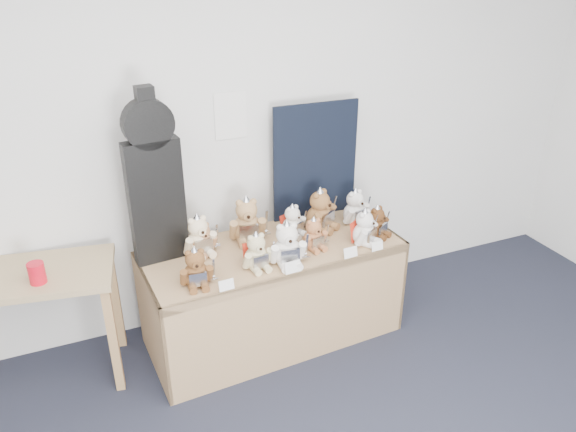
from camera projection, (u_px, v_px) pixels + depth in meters
name	position (u px, v px, depth m)	size (l,w,h in m)	color
room_shell	(231.00, 116.00, 3.53)	(6.00, 6.00, 6.00)	white
display_table	(277.00, 272.00, 3.55)	(1.67, 0.77, 0.68)	#99774D
side_table	(35.00, 291.00, 3.21)	(0.96, 0.64, 0.75)	#9A7C53
guitar_case	(154.00, 180.00, 3.20)	(0.33, 0.13, 1.05)	black
navy_board	(315.00, 161.00, 3.79)	(0.60, 0.02, 0.80)	black
red_cup	(37.00, 273.00, 3.04)	(0.09, 0.09, 0.12)	red
teddy_front_far_left	(196.00, 269.00, 3.11)	(0.21, 0.18, 0.26)	brown
teddy_front_left	(257.00, 253.00, 3.28)	(0.21, 0.18, 0.25)	#CBBC8F
teddy_front_centre	(287.00, 246.00, 3.32)	(0.25, 0.21, 0.30)	silver
teddy_front_right	(314.00, 235.00, 3.50)	(0.19, 0.16, 0.23)	#A5653E
teddy_front_far_right	(365.00, 229.00, 3.55)	(0.21, 0.21, 0.26)	silver
teddy_front_end	(377.00, 223.00, 3.64)	(0.20, 0.19, 0.24)	#50311B
teddy_back_left	(199.00, 237.00, 3.43)	(0.24, 0.21, 0.29)	beige
teddy_back_centre_left	(247.00, 222.00, 3.58)	(0.27, 0.24, 0.33)	tan
teddy_back_centre_right	(293.00, 222.00, 3.65)	(0.20, 0.19, 0.24)	silver
teddy_back_right	(321.00, 212.00, 3.72)	(0.26, 0.26, 0.32)	brown
teddy_back_end	(355.00, 208.00, 3.81)	(0.23, 0.21, 0.27)	white
teddy_back_far_left	(203.00, 240.00, 3.44)	(0.19, 0.16, 0.23)	#9F6E4A
entry_card_a	(226.00, 285.00, 3.10)	(0.09, 0.00, 0.06)	silver
entry_card_b	(293.00, 267.00, 3.26)	(0.10, 0.00, 0.07)	silver
entry_card_c	(351.00, 252.00, 3.41)	(0.09, 0.00, 0.07)	silver
entry_card_d	(377.00, 246.00, 3.49)	(0.08, 0.00, 0.06)	silver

